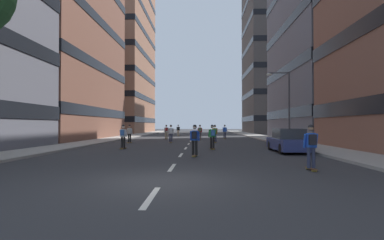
{
  "coord_description": "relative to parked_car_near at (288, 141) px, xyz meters",
  "views": [
    {
      "loc": [
        1.25,
        -9.15,
        1.76
      ],
      "look_at": [
        0.0,
        26.76,
        2.35
      ],
      "focal_mm": 27.56,
      "sensor_mm": 36.0,
      "label": 1
    }
  ],
  "objects": [
    {
      "name": "skater_10",
      "position": [
        -1.33,
        -7.66,
        0.32
      ],
      "size": [
        0.53,
        0.9,
        1.78
      ],
      "color": "brown",
      "rests_on": "ground_plane"
    },
    {
      "name": "building_left_far",
      "position": [
        -24.03,
        45.5,
        18.18
      ],
      "size": [
        12.49,
        23.24,
        37.57
      ],
      "color": "#9E6B51",
      "rests_on": "ground_plane"
    },
    {
      "name": "skater_7",
      "position": [
        -10.02,
        17.54,
        0.32
      ],
      "size": [
        0.57,
        0.92,
        1.78
      ],
      "color": "brown",
      "rests_on": "ground_plane"
    },
    {
      "name": "streetlamp_right",
      "position": [
        2.07,
        8.04,
        3.44
      ],
      "size": [
        2.13,
        0.3,
        6.5
      ],
      "color": "#3F3F44",
      "rests_on": "sidewalk_right"
    },
    {
      "name": "building_right_mid",
      "position": [
        10.47,
        16.47,
        14.81
      ],
      "size": [
        12.49,
        18.16,
        30.84
      ],
      "color": "slate",
      "rests_on": "ground_plane"
    },
    {
      "name": "skater_8",
      "position": [
        -9.33,
        27.34,
        0.29
      ],
      "size": [
        0.55,
        0.92,
        1.78
      ],
      "color": "brown",
      "rests_on": "ground_plane"
    },
    {
      "name": "skater_5",
      "position": [
        -5.81,
        15.96,
        0.32
      ],
      "size": [
        0.54,
        0.91,
        1.78
      ],
      "color": "brown",
      "rests_on": "ground_plane"
    },
    {
      "name": "skater_6",
      "position": [
        -11.3,
        2.1,
        0.32
      ],
      "size": [
        0.56,
        0.92,
        1.78
      ],
      "color": "brown",
      "rests_on": "ground_plane"
    },
    {
      "name": "building_left_mid",
      "position": [
        -24.03,
        16.47,
        10.38
      ],
      "size": [
        12.49,
        21.08,
        21.98
      ],
      "color": "brown",
      "rests_on": "ground_plane"
    },
    {
      "name": "skater_9",
      "position": [
        -12.58,
        9.1,
        0.32
      ],
      "size": [
        0.56,
        0.92,
        1.78
      ],
      "color": "brown",
      "rests_on": "ground_plane"
    },
    {
      "name": "skater_1",
      "position": [
        -4.81,
        1.89,
        0.32
      ],
      "size": [
        0.57,
        0.92,
        1.78
      ],
      "color": "brown",
      "rests_on": "ground_plane"
    },
    {
      "name": "sidewalk_left",
      "position": [
        -16.3,
        22.6,
        -0.63
      ],
      "size": [
        3.09,
        79.73,
        0.14
      ],
      "primitive_type": "cube",
      "color": "#9E9991",
      "rests_on": "ground_plane"
    },
    {
      "name": "skater_3",
      "position": [
        -5.95,
        -2.83,
        0.32
      ],
      "size": [
        0.55,
        0.92,
        1.78
      ],
      "color": "brown",
      "rests_on": "ground_plane"
    },
    {
      "name": "building_right_far",
      "position": [
        10.47,
        45.5,
        17.23
      ],
      "size": [
        12.49,
        16.72,
        35.68
      ],
      "color": "#4C4744",
      "rests_on": "ground_plane"
    },
    {
      "name": "ground_plane",
      "position": [
        -6.78,
        18.97,
        -0.7
      ],
      "size": [
        173.96,
        173.96,
        0.0
      ],
      "primitive_type": "plane",
      "color": "#333335"
    },
    {
      "name": "skater_0",
      "position": [
        -2.66,
        18.44,
        0.29
      ],
      "size": [
        0.55,
        0.92,
        1.78
      ],
      "color": "brown",
      "rests_on": "ground_plane"
    },
    {
      "name": "skater_4",
      "position": [
        -8.61,
        9.73,
        0.29
      ],
      "size": [
        0.53,
        0.9,
        1.78
      ],
      "color": "brown",
      "rests_on": "ground_plane"
    },
    {
      "name": "sidewalk_right",
      "position": [
        2.75,
        22.6,
        -0.63
      ],
      "size": [
        3.09,
        79.73,
        0.14
      ],
      "primitive_type": "cube",
      "color": "#9E9991",
      "rests_on": "ground_plane"
    },
    {
      "name": "parked_car_near",
      "position": [
        0.0,
        0.0,
        0.0
      ],
      "size": [
        1.82,
        4.4,
        1.52
      ],
      "color": "navy",
      "rests_on": "ground_plane"
    },
    {
      "name": "lane_markings",
      "position": [
        -6.78,
        20.48,
        -0.7
      ],
      "size": [
        0.16,
        67.2,
        0.01
      ],
      "color": "silver",
      "rests_on": "ground_plane"
    },
    {
      "name": "skater_2",
      "position": [
        -4.28,
        9.97,
        0.32
      ],
      "size": [
        0.55,
        0.92,
        1.78
      ],
      "color": "brown",
      "rests_on": "ground_plane"
    }
  ]
}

